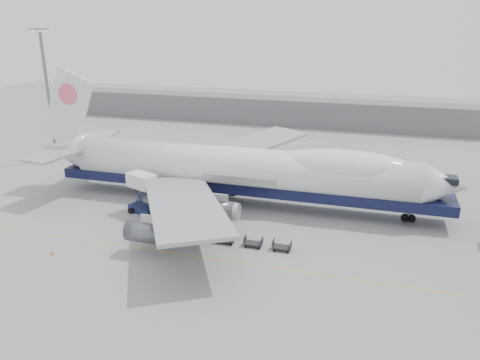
% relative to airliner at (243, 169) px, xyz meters
% --- Properties ---
extents(ground, '(260.00, 260.00, 0.00)m').
position_rel_airliner_xyz_m(ground, '(-0.64, -12.00, -5.62)').
color(ground, gray).
rests_on(ground, ground).
extents(apron_line, '(60.00, 0.15, 0.01)m').
position_rel_airliner_xyz_m(apron_line, '(-0.64, -18.00, -5.62)').
color(apron_line, gold).
rests_on(apron_line, ground).
extents(hangar, '(110.00, 8.00, 7.00)m').
position_rel_airliner_xyz_m(hangar, '(-10.64, 58.00, -2.12)').
color(hangar, slate).
rests_on(hangar, ground).
extents(floodlight_mast, '(2.40, 2.40, 25.43)m').
position_rel_airliner_xyz_m(floodlight_mast, '(-42.64, 12.00, 8.64)').
color(floodlight_mast, slate).
rests_on(floodlight_mast, ground).
extents(airliner, '(67.00, 55.30, 19.98)m').
position_rel_airliner_xyz_m(airliner, '(0.00, 0.00, 0.00)').
color(airliner, white).
rests_on(airliner, ground).
extents(catering_truck, '(5.09, 4.27, 6.01)m').
position_rel_airliner_xyz_m(catering_truck, '(-13.05, -7.48, -2.20)').
color(catering_truck, '#172146').
rests_on(catering_truck, ground).
extents(traffic_cone, '(0.36, 0.36, 0.54)m').
position_rel_airliner_xyz_m(traffic_cone, '(-17.78, -22.41, -5.37)').
color(traffic_cone, orange).
rests_on(traffic_cone, ground).
extents(dolly_0, '(2.30, 1.35, 1.30)m').
position_rel_airliner_xyz_m(dolly_0, '(-9.32, -13.53, -5.09)').
color(dolly_0, '#2D2D30').
rests_on(dolly_0, ground).
extents(dolly_1, '(2.30, 1.35, 1.30)m').
position_rel_airliner_xyz_m(dolly_1, '(-5.67, -13.53, -5.09)').
color(dolly_1, '#2D2D30').
rests_on(dolly_1, ground).
extents(dolly_2, '(2.30, 1.35, 1.30)m').
position_rel_airliner_xyz_m(dolly_2, '(-2.02, -13.53, -5.09)').
color(dolly_2, '#2D2D30').
rests_on(dolly_2, ground).
extents(dolly_3, '(2.30, 1.35, 1.30)m').
position_rel_airliner_xyz_m(dolly_3, '(1.63, -13.53, -5.09)').
color(dolly_3, '#2D2D30').
rests_on(dolly_3, ground).
extents(dolly_4, '(2.30, 1.35, 1.30)m').
position_rel_airliner_xyz_m(dolly_4, '(5.28, -13.53, -5.09)').
color(dolly_4, '#2D2D30').
rests_on(dolly_4, ground).
extents(dolly_5, '(2.30, 1.35, 1.30)m').
position_rel_airliner_xyz_m(dolly_5, '(8.94, -13.53, -5.09)').
color(dolly_5, '#2D2D30').
rests_on(dolly_5, ground).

